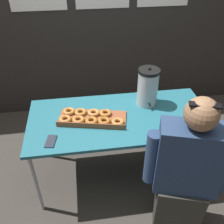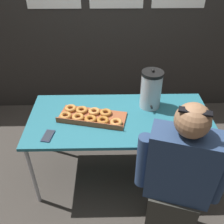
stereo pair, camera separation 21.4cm
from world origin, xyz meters
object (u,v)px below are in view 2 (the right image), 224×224
at_px(cell_phone, 48,136).
at_px(person_seated, 178,182).
at_px(donut_box, 91,116).
at_px(coffee_urn, 151,89).

xyz_separation_m(cell_phone, person_seated, (0.97, -0.37, -0.12)).
bearing_deg(donut_box, coffee_urn, 30.95).
bearing_deg(cell_phone, coffee_urn, 35.63).
height_order(donut_box, person_seated, person_seated).
xyz_separation_m(coffee_urn, person_seated, (0.10, -0.77, -0.29)).
xyz_separation_m(coffee_urn, cell_phone, (-0.86, -0.41, -0.17)).
distance_m(donut_box, cell_phone, 0.40).
bearing_deg(donut_box, person_seated, -30.35).
bearing_deg(cell_phone, person_seated, -10.35).
bearing_deg(coffee_urn, cell_phone, -154.82).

